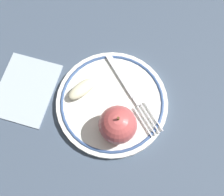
# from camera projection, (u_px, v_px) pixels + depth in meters

# --- Properties ---
(ground_plane) EXTENTS (2.00, 2.00, 0.00)m
(ground_plane) POSITION_uv_depth(u_px,v_px,m) (109.00, 99.00, 0.63)
(ground_plane) COLOR #3F4E61
(plate) EXTENTS (0.22, 0.22, 0.02)m
(plate) POSITION_uv_depth(u_px,v_px,m) (112.00, 103.00, 0.62)
(plate) COLOR white
(plate) RESTS_ON ground_plane
(apple_red_whole) EXTENTS (0.07, 0.07, 0.08)m
(apple_red_whole) POSITION_uv_depth(u_px,v_px,m) (118.00, 125.00, 0.56)
(apple_red_whole) COLOR #C04F4E
(apple_red_whole) RESTS_ON plate
(apple_slice_front) EXTENTS (0.07, 0.06, 0.02)m
(apple_slice_front) POSITION_uv_depth(u_px,v_px,m) (81.00, 91.00, 0.61)
(apple_slice_front) COLOR #F2EAC1
(apple_slice_front) RESTS_ON plate
(fork) EXTENTS (0.16, 0.14, 0.00)m
(fork) POSITION_uv_depth(u_px,v_px,m) (130.00, 91.00, 0.62)
(fork) COLOR silver
(fork) RESTS_ON plate
(napkin_folded) EXTENTS (0.15, 0.12, 0.01)m
(napkin_folded) POSITION_uv_depth(u_px,v_px,m) (25.00, 89.00, 0.64)
(napkin_folded) COLOR #AABCC9
(napkin_folded) RESTS_ON ground_plane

